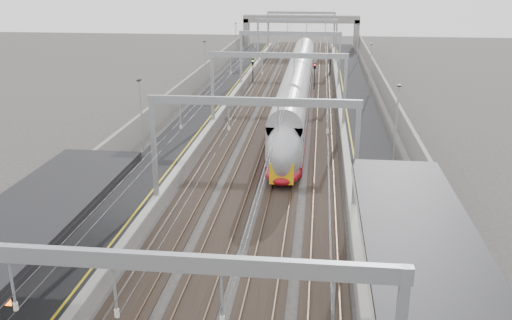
# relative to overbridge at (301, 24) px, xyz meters

# --- Properties ---
(platform_left) EXTENTS (4.00, 120.00, 1.00)m
(platform_left) POSITION_rel_overbridge_xyz_m (-8.00, -55.00, -4.81)
(platform_left) COLOR black
(platform_left) RESTS_ON ground
(platform_right) EXTENTS (4.00, 120.00, 1.00)m
(platform_right) POSITION_rel_overbridge_xyz_m (8.00, -55.00, -4.81)
(platform_right) COLOR black
(platform_right) RESTS_ON ground
(tracks) EXTENTS (11.40, 140.00, 0.20)m
(tracks) POSITION_rel_overbridge_xyz_m (0.00, -55.00, -5.26)
(tracks) COLOR black
(tracks) RESTS_ON ground
(overhead_line) EXTENTS (13.00, 140.00, 6.60)m
(overhead_line) POSITION_rel_overbridge_xyz_m (0.00, -48.38, 0.83)
(overhead_line) COLOR #919499
(overhead_line) RESTS_ON platform_left
(overbridge) EXTENTS (22.00, 2.20, 6.90)m
(overbridge) POSITION_rel_overbridge_xyz_m (0.00, 0.00, 0.00)
(overbridge) COLOR gray
(overbridge) RESTS_ON ground
(wall_left) EXTENTS (0.30, 120.00, 3.20)m
(wall_left) POSITION_rel_overbridge_xyz_m (-11.20, -55.00, -3.71)
(wall_left) COLOR gray
(wall_left) RESTS_ON ground
(wall_right) EXTENTS (0.30, 120.00, 3.20)m
(wall_right) POSITION_rel_overbridge_xyz_m (11.20, -55.00, -3.71)
(wall_right) COLOR gray
(wall_right) RESTS_ON ground
(train) EXTENTS (2.72, 49.55, 4.30)m
(train) POSITION_rel_overbridge_xyz_m (1.50, -50.87, -3.20)
(train) COLOR #9F0E18
(train) RESTS_ON ground
(signal_green) EXTENTS (0.32, 0.32, 3.48)m
(signal_green) POSITION_rel_overbridge_xyz_m (-5.20, -34.26, -2.89)
(signal_green) COLOR black
(signal_green) RESTS_ON ground
(signal_red_near) EXTENTS (0.32, 0.32, 3.48)m
(signal_red_near) POSITION_rel_overbridge_xyz_m (3.20, -36.69, -2.89)
(signal_red_near) COLOR black
(signal_red_near) RESTS_ON ground
(signal_red_far) EXTENTS (0.32, 0.32, 3.48)m
(signal_red_far) POSITION_rel_overbridge_xyz_m (5.40, -26.18, -2.89)
(signal_red_far) COLOR black
(signal_red_far) RESTS_ON ground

